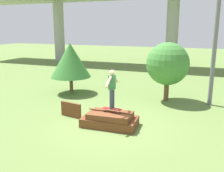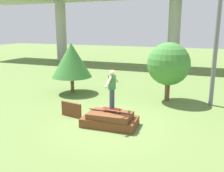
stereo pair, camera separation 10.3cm
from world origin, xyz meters
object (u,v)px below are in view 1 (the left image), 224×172
(utility_pole, at_px, (217,19))
(tree_behind_right, at_px, (70,60))
(skateboard, at_px, (112,109))
(skater, at_px, (112,87))
(tree_behind_left, at_px, (168,64))

(utility_pole, height_order, tree_behind_right, utility_pole)
(skateboard, relative_size, tree_behind_right, 0.27)
(utility_pole, xyz_separation_m, tree_behind_right, (-7.47, -0.48, -2.15))
(skater, relative_size, tree_behind_left, 0.49)
(utility_pole, relative_size, tree_behind_right, 2.74)
(skateboard, xyz_separation_m, tree_behind_left, (1.36, 4.21, 1.22))
(skater, relative_size, utility_pole, 0.19)
(utility_pole, xyz_separation_m, tree_behind_left, (-2.11, -0.04, -2.14))
(utility_pole, distance_m, tree_behind_right, 7.79)
(tree_behind_left, xyz_separation_m, tree_behind_right, (-5.35, -0.44, -0.01))
(skater, height_order, utility_pole, utility_pole)
(utility_pole, relative_size, tree_behind_left, 2.62)
(skateboard, xyz_separation_m, skater, (0.00, 0.00, 0.86))
(utility_pole, bearing_deg, tree_behind_right, -176.35)
(tree_behind_left, bearing_deg, tree_behind_right, -175.29)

